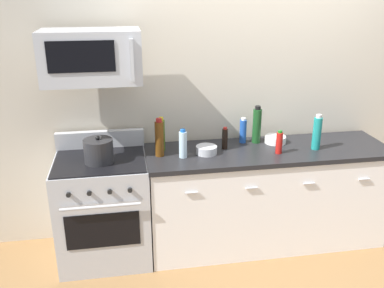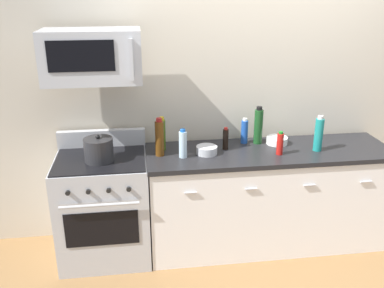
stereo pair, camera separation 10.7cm
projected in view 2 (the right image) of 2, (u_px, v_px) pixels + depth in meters
name	position (u px, v px, depth m)	size (l,w,h in m)	color
ground_plane	(264.00, 240.00, 3.97)	(6.28, 6.28, 0.00)	olive
back_wall	(259.00, 90.00, 3.87)	(5.23, 0.10, 2.70)	beige
counter_unit	(267.00, 197.00, 3.81)	(2.14, 0.66, 0.92)	white
range_oven	(104.00, 207.00, 3.62)	(0.76, 0.69, 1.07)	#B7BABF
microwave	(92.00, 56.00, 3.21)	(0.74, 0.44, 0.40)	#B7BABF
bottle_soy_sauce_dark	(226.00, 139.00, 3.63)	(0.05, 0.05, 0.20)	black
bottle_water_clear	(183.00, 144.00, 3.45)	(0.07, 0.07, 0.24)	silver
bottle_wine_amber	(159.00, 138.00, 3.47)	(0.07, 0.07, 0.33)	#59330F
bottle_soda_blue	(244.00, 131.00, 3.77)	(0.06, 0.06, 0.23)	#1E4CA5
bottle_hot_sauce_red	(280.00, 144.00, 3.52)	(0.06, 0.06, 0.20)	#B21914
bottle_wine_green	(258.00, 126.00, 3.75)	(0.08, 0.08, 0.34)	#19471E
bottle_sparkling_teal	(319.00, 134.00, 3.58)	(0.07, 0.07, 0.31)	#197F7A
bottle_olive_oil	(162.00, 134.00, 3.60)	(0.06, 0.06, 0.30)	#385114
bowl_white_ceramic	(277.00, 140.00, 3.77)	(0.19, 0.19, 0.06)	white
bowl_steel_prep	(207.00, 150.00, 3.55)	(0.18, 0.18, 0.07)	#B2B5BA
stockpot	(99.00, 150.00, 3.38)	(0.23, 0.23, 0.22)	#262628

